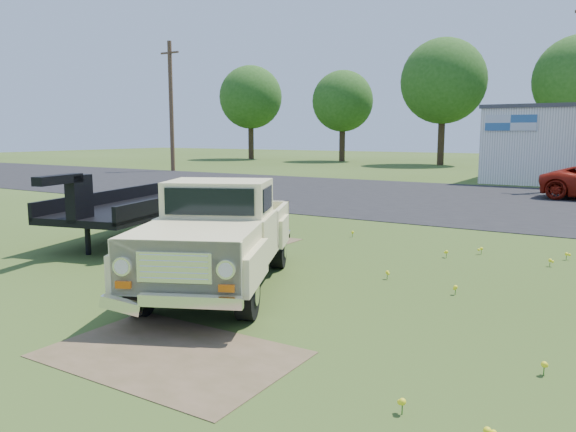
% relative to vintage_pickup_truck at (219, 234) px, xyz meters
% --- Properties ---
extents(ground, '(140.00, 140.00, 0.00)m').
position_rel_vintage_pickup_truck_xyz_m(ground, '(-0.13, 0.32, -0.94)').
color(ground, '#334A17').
rests_on(ground, ground).
extents(asphalt_lot, '(90.00, 14.00, 0.02)m').
position_rel_vintage_pickup_truck_xyz_m(asphalt_lot, '(-0.13, 15.32, -0.94)').
color(asphalt_lot, black).
rests_on(asphalt_lot, ground).
extents(dirt_patch_a, '(3.00, 2.00, 0.01)m').
position_rel_vintage_pickup_truck_xyz_m(dirt_patch_a, '(1.37, -2.68, -0.94)').
color(dirt_patch_a, brown).
rests_on(dirt_patch_a, ground).
extents(dirt_patch_b, '(2.20, 1.60, 0.01)m').
position_rel_vintage_pickup_truck_xyz_m(dirt_patch_b, '(-2.13, 3.82, -0.94)').
color(dirt_patch_b, brown).
rests_on(dirt_patch_b, ground).
extents(utility_pole_west, '(1.60, 0.30, 9.00)m').
position_rel_vintage_pickup_truck_xyz_m(utility_pole_west, '(-22.13, 22.32, 3.66)').
color(utility_pole_west, '#4D3223').
rests_on(utility_pole_west, ground).
extents(treeline_a, '(6.40, 6.40, 9.52)m').
position_rel_vintage_pickup_truck_xyz_m(treeline_a, '(-28.13, 40.32, 5.36)').
color(treeline_a, '#362718').
rests_on(treeline_a, ground).
extents(treeline_b, '(5.76, 5.76, 8.57)m').
position_rel_vintage_pickup_truck_xyz_m(treeline_b, '(-18.13, 41.32, 4.72)').
color(treeline_b, '#362718').
rests_on(treeline_b, ground).
extents(treeline_c, '(7.04, 7.04, 10.47)m').
position_rel_vintage_pickup_truck_xyz_m(treeline_c, '(-8.13, 39.82, 5.99)').
color(treeline_c, '#362718').
rests_on(treeline_c, ground).
extents(vintage_pickup_truck, '(4.01, 5.56, 1.89)m').
position_rel_vintage_pickup_truck_xyz_m(vintage_pickup_truck, '(0.00, 0.00, 0.00)').
color(vintage_pickup_truck, beige).
rests_on(vintage_pickup_truck, ground).
extents(flatbed_trailer, '(3.76, 7.07, 1.84)m').
position_rel_vintage_pickup_truck_xyz_m(flatbed_trailer, '(-4.78, 3.05, -0.02)').
color(flatbed_trailer, black).
rests_on(flatbed_trailer, ground).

